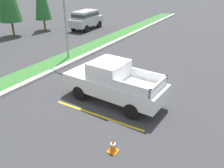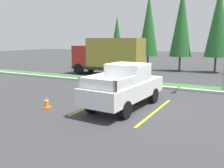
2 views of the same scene
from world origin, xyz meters
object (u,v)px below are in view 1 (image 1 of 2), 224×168
pickup_truck_main (113,82)px  street_light (66,6)px  suv_distant (86,18)px  traffic_cone (113,145)px

pickup_truck_main → street_light: bearing=57.6°
street_light → pickup_truck_main: bearing=-122.4°
suv_distant → street_light: (-8.80, -4.91, 2.65)m
traffic_cone → pickup_truck_main: bearing=30.5°
pickup_truck_main → suv_distant: size_ratio=1.13×
suv_distant → traffic_cone: size_ratio=7.83×
street_light → traffic_cone: bearing=-131.6°
pickup_truck_main → traffic_cone: pickup_truck_main is taller
pickup_truck_main → suv_distant: (12.72, 11.09, 0.20)m
suv_distant → traffic_cone: (-15.99, -13.02, -0.95)m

